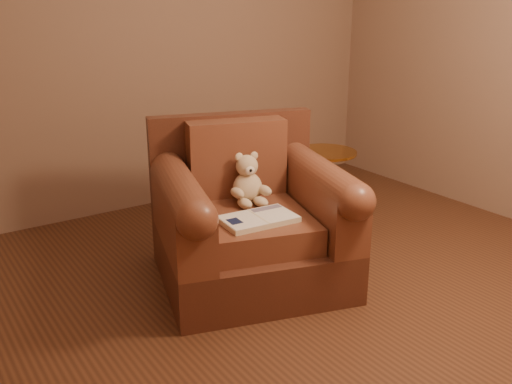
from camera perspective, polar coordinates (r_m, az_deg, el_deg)
floor at (r=3.58m, az=6.82°, el=-9.40°), size 4.00×4.00×0.00m
armchair at (r=3.53m, az=-0.72°, el=-2.89°), size 1.34×1.30×0.98m
teddy_bear at (r=3.55m, az=-0.78°, el=0.83°), size 0.23×0.27×0.33m
guidebook at (r=3.27m, az=0.23°, el=-2.71°), size 0.45×0.29×0.03m
side_table at (r=4.23m, az=6.76°, el=0.21°), size 0.46×0.46×0.64m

